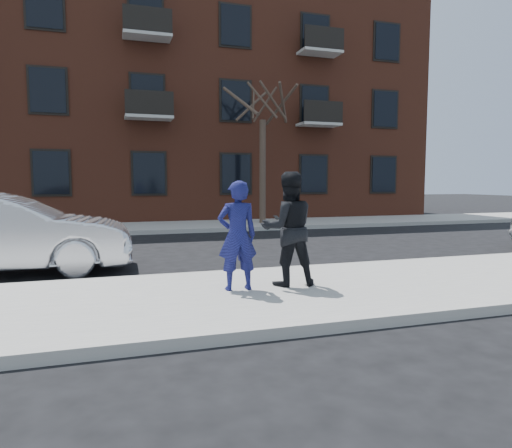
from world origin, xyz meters
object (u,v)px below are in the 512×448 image
object	(u,v)px
silver_sedan	(3,234)
man_hoodie	(237,236)
street_tree	(263,90)
man_peacoat	(288,229)

from	to	relation	value
silver_sedan	man_hoodie	world-z (taller)	man_hoodie
street_tree	man_hoodie	distance (m)	12.59
street_tree	man_peacoat	distance (m)	12.25
man_hoodie	man_peacoat	size ratio (longest dim) A/B	0.92
street_tree	man_peacoat	world-z (taller)	street_tree
man_hoodie	silver_sedan	bearing A→B (deg)	-37.96
street_tree	man_hoodie	world-z (taller)	street_tree
silver_sedan	man_hoodie	bearing A→B (deg)	-127.98
man_peacoat	silver_sedan	bearing A→B (deg)	-27.14
street_tree	silver_sedan	world-z (taller)	street_tree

